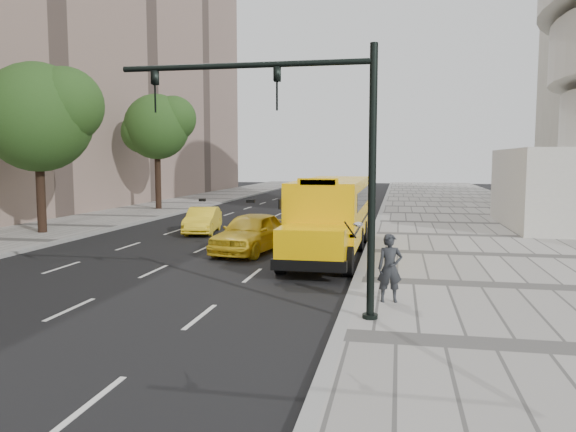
% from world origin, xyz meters
% --- Properties ---
extents(ground, '(140.00, 140.00, 0.00)m').
position_xyz_m(ground, '(0.00, 0.00, 0.00)').
color(ground, black).
rests_on(ground, ground).
extents(sidewalk_museum, '(12.00, 140.00, 0.15)m').
position_xyz_m(sidewalk_museum, '(12.00, 0.00, 0.07)').
color(sidewalk_museum, '#98948F').
rests_on(sidewalk_museum, ground).
extents(curb_museum, '(0.30, 140.00, 0.15)m').
position_xyz_m(curb_museum, '(6.00, 0.00, 0.07)').
color(curb_museum, gray).
rests_on(curb_museum, ground).
extents(curb_far, '(0.30, 140.00, 0.15)m').
position_xyz_m(curb_far, '(-8.00, 0.00, 0.07)').
color(curb_far, gray).
rests_on(curb_far, ground).
extents(tree_b, '(6.08, 5.41, 8.61)m').
position_xyz_m(tree_b, '(-10.40, 2.56, 5.96)').
color(tree_b, black).
rests_on(tree_b, ground).
extents(tree_c, '(5.41, 4.81, 8.65)m').
position_xyz_m(tree_c, '(-10.41, 16.63, 6.28)').
color(tree_c, black).
rests_on(tree_c, ground).
extents(school_bus, '(2.96, 11.56, 3.19)m').
position_xyz_m(school_bus, '(4.50, 0.31, 1.76)').
color(school_bus, '#FFBC02').
rests_on(school_bus, ground).
extents(taxi_near, '(2.71, 5.09, 1.65)m').
position_xyz_m(taxi_near, '(1.25, -0.51, 0.82)').
color(taxi_near, yellow).
rests_on(taxi_near, ground).
extents(taxi_far, '(2.06, 4.24, 1.34)m').
position_xyz_m(taxi_far, '(-2.79, 4.91, 0.67)').
color(taxi_far, yellow).
rests_on(taxi_far, ground).
extents(pedestrian, '(0.71, 0.54, 1.77)m').
position_xyz_m(pedestrian, '(7.01, -8.20, 1.04)').
color(pedestrian, '#25272B').
rests_on(pedestrian, sidewalk_museum).
extents(traffic_signal, '(6.18, 0.36, 6.40)m').
position_xyz_m(traffic_signal, '(5.19, -9.84, 4.09)').
color(traffic_signal, black).
rests_on(traffic_signal, ground).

